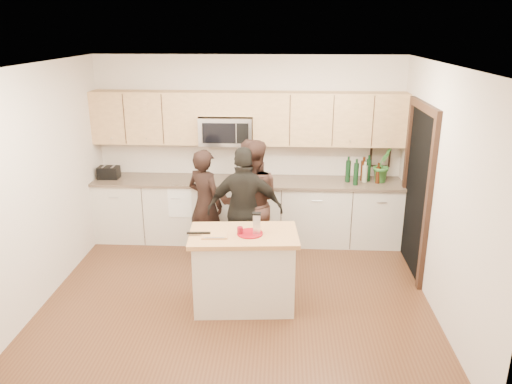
# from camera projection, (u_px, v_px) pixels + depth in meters

# --- Properties ---
(floor) EXTENTS (4.50, 4.50, 0.00)m
(floor) POSITION_uv_depth(u_px,v_px,m) (238.00, 296.00, 5.99)
(floor) COLOR #54311C
(floor) RESTS_ON ground
(room_shell) EXTENTS (4.52, 4.02, 2.71)m
(room_shell) POSITION_uv_depth(u_px,v_px,m) (236.00, 156.00, 5.44)
(room_shell) COLOR beige
(room_shell) RESTS_ON ground
(back_cabinetry) EXTENTS (4.50, 0.66, 0.94)m
(back_cabinetry) POSITION_uv_depth(u_px,v_px,m) (248.00, 210.00, 7.44)
(back_cabinetry) COLOR beige
(back_cabinetry) RESTS_ON ground
(upper_cabinetry) EXTENTS (4.50, 0.33, 0.75)m
(upper_cabinetry) POSITION_uv_depth(u_px,v_px,m) (250.00, 117.00, 7.14)
(upper_cabinetry) COLOR tan
(upper_cabinetry) RESTS_ON ground
(microwave) EXTENTS (0.76, 0.41, 0.40)m
(microwave) POSITION_uv_depth(u_px,v_px,m) (226.00, 130.00, 7.18)
(microwave) COLOR silver
(microwave) RESTS_ON ground
(doorway) EXTENTS (0.06, 1.25, 2.20)m
(doorway) POSITION_uv_depth(u_px,v_px,m) (417.00, 185.00, 6.36)
(doorway) COLOR black
(doorway) RESTS_ON ground
(framed_picture) EXTENTS (0.30, 0.03, 0.38)m
(framed_picture) POSITION_uv_depth(u_px,v_px,m) (380.00, 154.00, 7.36)
(framed_picture) COLOR black
(framed_picture) RESTS_ON ground
(dish_towel) EXTENTS (0.34, 0.60, 0.48)m
(dish_towel) POSITION_uv_depth(u_px,v_px,m) (181.00, 192.00, 7.20)
(dish_towel) COLOR white
(dish_towel) RESTS_ON ground
(island) EXTENTS (1.25, 0.79, 0.90)m
(island) POSITION_uv_depth(u_px,v_px,m) (244.00, 269.00, 5.67)
(island) COLOR beige
(island) RESTS_ON ground
(red_plate) EXTENTS (0.29, 0.29, 0.02)m
(red_plate) POSITION_uv_depth(u_px,v_px,m) (250.00, 233.00, 5.50)
(red_plate) COLOR maroon
(red_plate) RESTS_ON island
(box_grater) EXTENTS (0.09, 0.07, 0.24)m
(box_grater) POSITION_uv_depth(u_px,v_px,m) (257.00, 223.00, 5.46)
(box_grater) COLOR silver
(box_grater) RESTS_ON red_plate
(drink_glass) EXTENTS (0.06, 0.06, 0.09)m
(drink_glass) POSITION_uv_depth(u_px,v_px,m) (240.00, 231.00, 5.48)
(drink_glass) COLOR maroon
(drink_glass) RESTS_ON island
(cutting_board) EXTENTS (0.29, 0.19, 0.02)m
(cutting_board) POSITION_uv_depth(u_px,v_px,m) (215.00, 236.00, 5.44)
(cutting_board) COLOR #B6894B
(cutting_board) RESTS_ON island
(tongs) EXTENTS (0.26, 0.05, 0.02)m
(tongs) POSITION_uv_depth(u_px,v_px,m) (199.00, 233.00, 5.47)
(tongs) COLOR black
(tongs) RESTS_ON cutting_board
(knife) EXTENTS (0.22, 0.04, 0.01)m
(knife) POSITION_uv_depth(u_px,v_px,m) (214.00, 238.00, 5.36)
(knife) COLOR silver
(knife) RESTS_ON cutting_board
(toaster) EXTENTS (0.30, 0.20, 0.18)m
(toaster) POSITION_uv_depth(u_px,v_px,m) (109.00, 172.00, 7.35)
(toaster) COLOR black
(toaster) RESTS_ON back_cabinetry
(bottle_cluster) EXTENTS (0.49, 0.31, 0.38)m
(bottle_cluster) POSITION_uv_depth(u_px,v_px,m) (362.00, 170.00, 7.15)
(bottle_cluster) COLOR black
(bottle_cluster) RESTS_ON back_cabinetry
(orchid) EXTENTS (0.35, 0.36, 0.51)m
(orchid) POSITION_uv_depth(u_px,v_px,m) (382.00, 165.00, 7.14)
(orchid) COLOR #326D2B
(orchid) RESTS_ON back_cabinetry
(woman_left) EXTENTS (0.67, 0.61, 1.53)m
(woman_left) POSITION_uv_depth(u_px,v_px,m) (205.00, 204.00, 6.84)
(woman_left) COLOR black
(woman_left) RESTS_ON ground
(woman_center) EXTENTS (0.89, 0.72, 1.72)m
(woman_center) POSITION_uv_depth(u_px,v_px,m) (250.00, 203.00, 6.58)
(woman_center) COLOR #321F19
(woman_center) RESTS_ON ground
(woman_right) EXTENTS (1.00, 0.46, 1.66)m
(woman_right) POSITION_uv_depth(u_px,v_px,m) (245.00, 210.00, 6.41)
(woman_right) COLOR black
(woman_right) RESTS_ON ground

